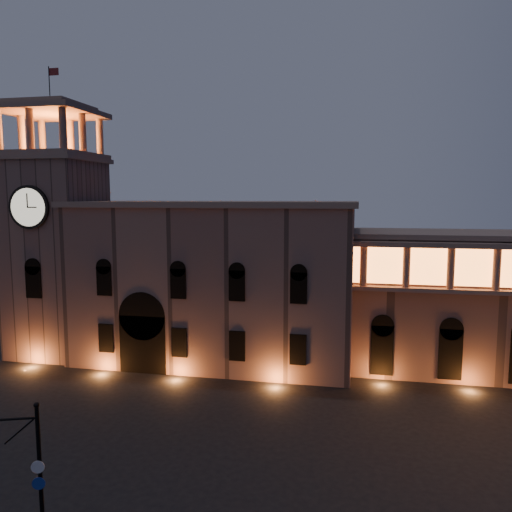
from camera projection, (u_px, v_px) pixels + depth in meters
The scene contains 4 objects.
ground at pixel (155, 461), 34.31m from camera, with size 160.00×160.00×0.00m, color black.
government_building at pixel (214, 282), 55.03m from camera, with size 30.80×12.80×17.60m.
clock_tower at pixel (57, 246), 57.28m from camera, with size 9.80×9.80×32.40m.
traffic_light at pixel (20, 475), 25.02m from camera, with size 5.51×2.21×7.95m.
Camera 1 is at (13.22, -30.40, 18.05)m, focal length 35.00 mm.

